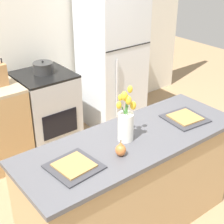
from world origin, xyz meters
TOP-DOWN VIEW (x-y plane):
  - back_wall at (0.00, 2.00)m, footprint 5.20×0.08m
  - kitchen_island at (0.00, 0.00)m, footprint 1.80×0.66m
  - stove_range at (0.10, 1.60)m, footprint 0.60×0.61m
  - refrigerator at (1.05, 1.60)m, footprint 0.68×0.67m
  - flower_vase at (-0.05, 0.02)m, footprint 0.13×0.14m
  - pear_figurine at (-0.21, -0.12)m, footprint 0.08×0.08m
  - plate_setting_left at (-0.54, -0.04)m, footprint 0.34×0.34m
  - plate_setting_right at (0.54, -0.04)m, footprint 0.34×0.34m
  - cooking_pot at (0.11, 1.61)m, footprint 0.22×0.22m
  - knife_block at (-0.37, 1.59)m, footprint 0.10×0.14m

SIDE VIEW (x-z plane):
  - kitchen_island at x=0.00m, z-range 0.00..0.88m
  - stove_range at x=0.10m, z-range 0.00..0.89m
  - refrigerator at x=1.05m, z-range 0.00..1.76m
  - plate_setting_left at x=-0.54m, z-range 0.88..0.90m
  - plate_setting_right at x=0.54m, z-range 0.88..0.90m
  - pear_figurine at x=-0.21m, z-range 0.87..0.99m
  - cooking_pot at x=0.11m, z-range 0.88..1.03m
  - knife_block at x=-0.37m, z-range 0.87..1.14m
  - flower_vase at x=-0.05m, z-range 0.82..1.24m
  - back_wall at x=0.00m, z-range 0.00..2.70m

